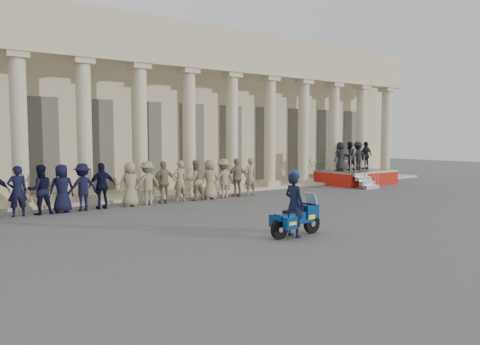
% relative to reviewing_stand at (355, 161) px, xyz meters
% --- Properties ---
extents(ground, '(90.00, 90.00, 0.00)m').
position_rel_reviewing_stand_xyz_m(ground, '(-12.56, -6.97, -1.41)').
color(ground, '#4C4C4F').
rests_on(ground, ground).
extents(building, '(40.00, 12.50, 9.00)m').
position_rel_reviewing_stand_xyz_m(building, '(-12.56, 7.77, 3.11)').
color(building, '#BCAF8D').
rests_on(building, ground).
extents(officer_rank, '(19.33, 0.71, 1.89)m').
position_rel_reviewing_stand_xyz_m(officer_rank, '(-18.18, -0.80, -0.47)').
color(officer_rank, black).
rests_on(officer_rank, ground).
extents(reviewing_stand, '(4.31, 4.12, 2.64)m').
position_rel_reviewing_stand_xyz_m(reviewing_stand, '(0.00, 0.00, 0.00)').
color(reviewing_stand, gray).
rests_on(reviewing_stand, ground).
extents(motorcycle, '(1.95, 0.81, 1.25)m').
position_rel_reviewing_stand_xyz_m(motorcycle, '(-13.53, -9.32, -0.87)').
color(motorcycle, black).
rests_on(motorcycle, ground).
extents(rider, '(0.49, 0.71, 1.98)m').
position_rel_reviewing_stand_xyz_m(rider, '(-13.63, -9.33, -0.43)').
color(rider, black).
rests_on(rider, ground).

